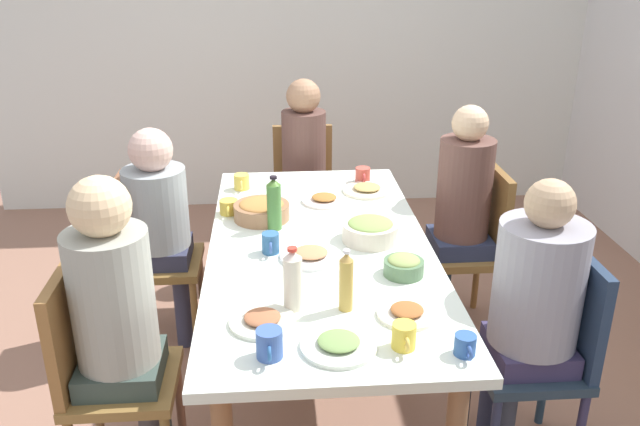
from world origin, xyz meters
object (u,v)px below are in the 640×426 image
object	(u,v)px
chair_3	(100,368)
bottle_0	(274,204)
chair_4	(145,251)
bowl_1	(370,230)
cup_1	(242,182)
bowl_0	(404,266)
bowl_2	(262,210)
chair_0	(304,188)
chair_5	(474,241)
cup_6	(465,345)
dining_table	(320,260)
person_4	(160,216)
cup_5	(363,175)
plate_5	(407,313)
person_0	(304,160)
bottle_2	(293,280)
cup_4	(229,207)
plate_2	(324,199)
chair_2	(549,347)
plate_3	(311,255)
person_2	(534,299)
cup_3	(271,243)
cup_2	(269,344)
plate_0	(338,344)
plate_1	(262,320)
plate_4	(367,189)
bottle_1	(346,282)
person_3	(117,310)
cup_0	(404,336)
person_5	(461,203)

from	to	relation	value
chair_3	bottle_0	xyz separation A→B (m)	(-0.69, 0.67, 0.36)
chair_4	bottle_0	bearing A→B (deg)	65.10
bowl_1	cup_1	distance (m)	0.92
bowl_0	bowl_2	distance (m)	0.84
chair_0	bowl_1	world-z (taller)	chair_0
chair_5	cup_6	bearing A→B (deg)	-18.77
chair_3	dining_table	bearing A→B (deg)	120.03
bowl_0	person_4	bearing A→B (deg)	-126.59
bowl_1	cup_5	distance (m)	0.77
chair_0	plate_5	world-z (taller)	chair_0
person_0	bowl_0	xyz separation A→B (m)	(1.59, 0.31, 0.06)
cup_6	bottle_2	bearing A→B (deg)	-121.62
cup_4	cup_5	size ratio (longest dim) A/B	1.07
bottle_0	plate_2	bearing A→B (deg)	141.11
chair_0	plate_2	size ratio (longest dim) A/B	3.96
bottle_0	chair_2	bearing A→B (deg)	56.98
cup_5	bowl_1	bearing A→B (deg)	-5.44
plate_3	chair_3	bearing A→B (deg)	-65.59
person_2	cup_3	xyz separation A→B (m)	(-0.43, -0.99, 0.07)
chair_4	cup_5	world-z (taller)	chair_4
chair_2	bowl_0	size ratio (longest dim) A/B	5.59
cup_2	cup_4	world-z (taller)	cup_2
chair_3	plate_3	distance (m)	0.93
chair_0	cup_5	size ratio (longest dim) A/B	7.66
plate_0	plate_1	size ratio (longest dim) A/B	1.09
cup_5	plate_4	bearing A→B (deg)	0.22
person_0	bottle_0	distance (m)	1.12
cup_2	chair_3	bearing A→B (deg)	-117.32
chair_0	bottle_2	bearing A→B (deg)	-4.15
cup_1	cup_2	distance (m)	1.56
dining_table	person_2	size ratio (longest dim) A/B	1.65
cup_4	bottle_1	world-z (taller)	bottle_1
cup_2	dining_table	bearing A→B (deg)	164.81
chair_4	plate_0	bearing A→B (deg)	33.64
bottle_0	bottle_2	distance (m)	0.72
person_3	cup_0	size ratio (longest dim) A/B	10.95
dining_table	bottle_2	bearing A→B (deg)	-14.59
chair_2	cup_3	xyz separation A→B (m)	(-0.43, -1.08, 0.29)
chair_5	plate_5	size ratio (longest dim) A/B	4.23
plate_1	cup_6	xyz separation A→B (m)	(0.24, 0.65, 0.02)
bottle_0	bottle_2	world-z (taller)	bottle_0
bowl_0	plate_4	bearing A→B (deg)	-179.31
dining_table	chair_3	size ratio (longest dim) A/B	2.22
person_5	dining_table	bearing A→B (deg)	-57.13
dining_table	cup_3	size ratio (longest dim) A/B	18.18
chair_5	bowl_2	size ratio (longest dim) A/B	3.38
person_3	plate_5	xyz separation A→B (m)	(0.12, 1.03, 0.01)
chair_0	bowl_1	size ratio (longest dim) A/B	3.62
plate_2	cup_6	world-z (taller)	cup_6
person_0	person_5	world-z (taller)	person_5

